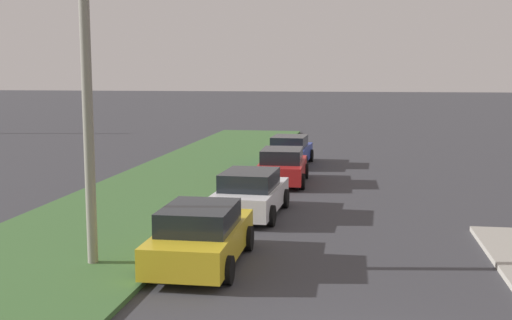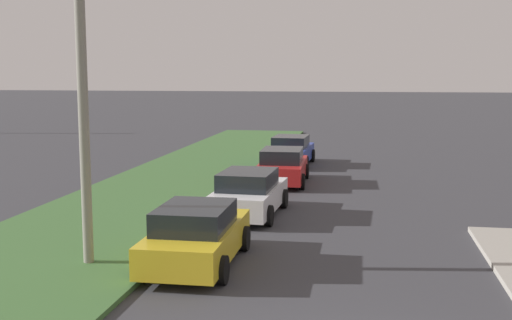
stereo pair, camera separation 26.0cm
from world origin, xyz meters
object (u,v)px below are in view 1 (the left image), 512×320
(parked_car_red, at_px, (282,166))
(parked_car_white, at_px, (251,194))
(parked_car_yellow, at_px, (201,236))
(streetlight, at_px, (100,80))
(parked_car_blue, at_px, (290,151))

(parked_car_red, bearing_deg, parked_car_white, 175.56)
(parked_car_yellow, relative_size, parked_car_white, 0.99)
(parked_car_red, bearing_deg, streetlight, 165.90)
(parked_car_yellow, relative_size, streetlight, 0.58)
(parked_car_yellow, distance_m, parked_car_blue, 16.98)
(parked_car_white, height_order, parked_car_blue, same)
(parked_car_yellow, bearing_deg, parked_car_red, -3.15)
(parked_car_red, relative_size, streetlight, 0.58)
(streetlight, bearing_deg, parked_car_red, -12.29)
(parked_car_red, xyz_separation_m, streetlight, (-12.26, 2.67, 3.67))
(streetlight, bearing_deg, parked_car_white, -21.30)
(parked_car_red, xyz_separation_m, parked_car_blue, (5.39, 0.27, 0.00))
(parked_car_white, bearing_deg, parked_car_red, -0.40)
(parked_car_white, distance_m, parked_car_blue, 11.52)
(parked_car_blue, bearing_deg, parked_car_white, -178.15)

